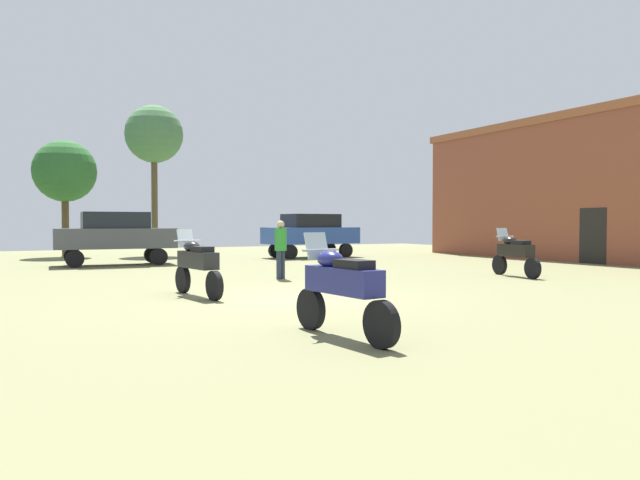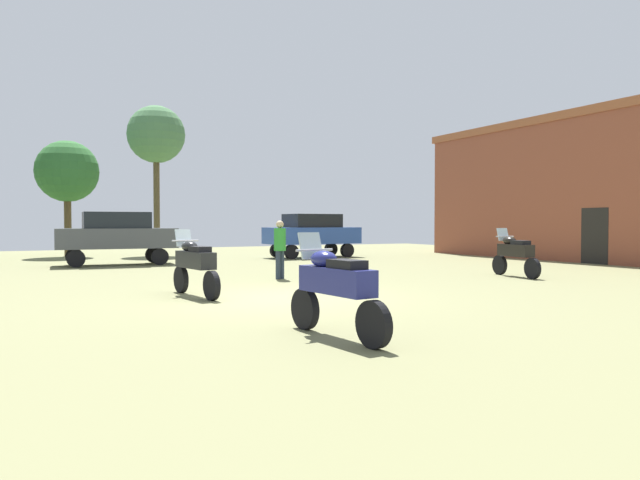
{
  "view_description": "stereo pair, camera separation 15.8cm",
  "coord_description": "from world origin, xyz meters",
  "px_view_note": "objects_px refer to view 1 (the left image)",
  "views": [
    {
      "loc": [
        -5.03,
        -11.49,
        1.61
      ],
      "look_at": [
        3.98,
        5.65,
        1.05
      ],
      "focal_mm": 33.1,
      "sensor_mm": 36.0,
      "label": 1
    },
    {
      "loc": [
        -4.89,
        -11.56,
        1.61
      ],
      "look_at": [
        3.98,
        5.65,
        1.05
      ],
      "focal_mm": 33.1,
      "sensor_mm": 36.0,
      "label": 2
    }
  ],
  "objects_px": {
    "motorcycle_5": "(342,286)",
    "motorcycle_4": "(515,253)",
    "brick_building": "(621,188)",
    "motorcycle_7": "(197,263)",
    "car_3": "(311,232)",
    "tree_3": "(154,136)",
    "car_4": "(116,234)",
    "tree_1": "(65,172)",
    "person_2": "(281,245)"
  },
  "relations": [
    {
      "from": "person_2",
      "to": "tree_3",
      "type": "height_order",
      "value": "tree_3"
    },
    {
      "from": "motorcycle_5",
      "to": "person_2",
      "type": "xyz_separation_m",
      "value": [
        2.73,
        8.24,
        0.25
      ]
    },
    {
      "from": "brick_building",
      "to": "motorcycle_5",
      "type": "distance_m",
      "value": 21.25
    },
    {
      "from": "motorcycle_5",
      "to": "motorcycle_4",
      "type": "bearing_deg",
      "value": 25.49
    },
    {
      "from": "person_2",
      "to": "tree_3",
      "type": "relative_size",
      "value": 0.22
    },
    {
      "from": "motorcycle_7",
      "to": "tree_3",
      "type": "distance_m",
      "value": 18.83
    },
    {
      "from": "motorcycle_5",
      "to": "motorcycle_7",
      "type": "distance_m",
      "value": 5.47
    },
    {
      "from": "car_4",
      "to": "car_3",
      "type": "bearing_deg",
      "value": -80.4
    },
    {
      "from": "motorcycle_4",
      "to": "car_4",
      "type": "distance_m",
      "value": 14.29
    },
    {
      "from": "car_3",
      "to": "tree_3",
      "type": "relative_size",
      "value": 0.58
    },
    {
      "from": "motorcycle_7",
      "to": "car_3",
      "type": "relative_size",
      "value": 0.51
    },
    {
      "from": "motorcycle_4",
      "to": "brick_building",
      "type": "bearing_deg",
      "value": 28.18
    },
    {
      "from": "motorcycle_4",
      "to": "car_3",
      "type": "height_order",
      "value": "car_3"
    },
    {
      "from": "motorcycle_4",
      "to": "tree_1",
      "type": "distance_m",
      "value": 21.11
    },
    {
      "from": "brick_building",
      "to": "person_2",
      "type": "bearing_deg",
      "value": -176.48
    },
    {
      "from": "car_4",
      "to": "tree_1",
      "type": "distance_m",
      "value": 7.93
    },
    {
      "from": "brick_building",
      "to": "motorcycle_5",
      "type": "relative_size",
      "value": 8.05
    },
    {
      "from": "car_3",
      "to": "motorcycle_7",
      "type": "bearing_deg",
      "value": 140.19
    },
    {
      "from": "motorcycle_4",
      "to": "car_3",
      "type": "distance_m",
      "value": 11.56
    },
    {
      "from": "motorcycle_7",
      "to": "tree_1",
      "type": "height_order",
      "value": "tree_1"
    },
    {
      "from": "motorcycle_7",
      "to": "person_2",
      "type": "xyz_separation_m",
      "value": [
        3.21,
        2.79,
        0.25
      ]
    },
    {
      "from": "tree_1",
      "to": "motorcycle_7",
      "type": "bearing_deg",
      "value": -86.07
    },
    {
      "from": "motorcycle_4",
      "to": "motorcycle_7",
      "type": "height_order",
      "value": "motorcycle_7"
    },
    {
      "from": "brick_building",
      "to": "motorcycle_7",
      "type": "bearing_deg",
      "value": -168.99
    },
    {
      "from": "motorcycle_7",
      "to": "car_3",
      "type": "height_order",
      "value": "car_3"
    },
    {
      "from": "motorcycle_4",
      "to": "car_3",
      "type": "relative_size",
      "value": 0.48
    },
    {
      "from": "tree_3",
      "to": "brick_building",
      "type": "bearing_deg",
      "value": -40.33
    },
    {
      "from": "motorcycle_4",
      "to": "tree_1",
      "type": "bearing_deg",
      "value": 129.92
    },
    {
      "from": "motorcycle_5",
      "to": "car_3",
      "type": "xyz_separation_m",
      "value": [
        8.24,
        17.22,
        0.45
      ]
    },
    {
      "from": "motorcycle_5",
      "to": "motorcycle_7",
      "type": "xyz_separation_m",
      "value": [
        -0.48,
        5.45,
        -0.0
      ]
    },
    {
      "from": "motorcycle_5",
      "to": "tree_3",
      "type": "bearing_deg",
      "value": 77.67
    },
    {
      "from": "car_3",
      "to": "motorcycle_4",
      "type": "bearing_deg",
      "value": -178.56
    },
    {
      "from": "car_3",
      "to": "tree_3",
      "type": "xyz_separation_m",
      "value": [
        -5.8,
        6.07,
        4.83
      ]
    },
    {
      "from": "person_2",
      "to": "car_4",
      "type": "bearing_deg",
      "value": 83.85
    },
    {
      "from": "car_3",
      "to": "tree_1",
      "type": "relative_size",
      "value": 0.8
    },
    {
      "from": "motorcycle_5",
      "to": "tree_1",
      "type": "bearing_deg",
      "value": 87.83
    },
    {
      "from": "car_3",
      "to": "person_2",
      "type": "relative_size",
      "value": 2.65
    },
    {
      "from": "motorcycle_5",
      "to": "car_4",
      "type": "distance_m",
      "value": 16.18
    },
    {
      "from": "car_4",
      "to": "tree_1",
      "type": "bearing_deg",
      "value": 11.83
    },
    {
      "from": "motorcycle_4",
      "to": "tree_3",
      "type": "bearing_deg",
      "value": 119.37
    },
    {
      "from": "car_3",
      "to": "tree_1",
      "type": "xyz_separation_m",
      "value": [
        -9.95,
        6.25,
        2.85
      ]
    },
    {
      "from": "tree_1",
      "to": "tree_3",
      "type": "height_order",
      "value": "tree_3"
    },
    {
      "from": "tree_3",
      "to": "motorcycle_7",
      "type": "bearing_deg",
      "value": -99.29
    },
    {
      "from": "tree_1",
      "to": "tree_3",
      "type": "distance_m",
      "value": 4.61
    },
    {
      "from": "tree_3",
      "to": "car_3",
      "type": "bearing_deg",
      "value": -46.32
    },
    {
      "from": "car_4",
      "to": "tree_1",
      "type": "relative_size",
      "value": 0.79
    },
    {
      "from": "car_3",
      "to": "tree_1",
      "type": "bearing_deg",
      "value": 54.57
    },
    {
      "from": "brick_building",
      "to": "tree_1",
      "type": "bearing_deg",
      "value": 145.5
    },
    {
      "from": "motorcycle_7",
      "to": "car_4",
      "type": "xyz_separation_m",
      "value": [
        -0.06,
        10.71,
        0.46
      ]
    },
    {
      "from": "brick_building",
      "to": "car_4",
      "type": "xyz_separation_m",
      "value": [
        -19.53,
        6.92,
        -1.92
      ]
    }
  ]
}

